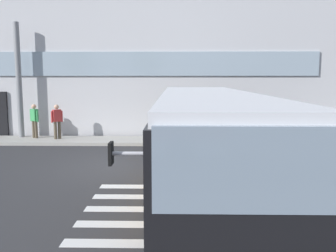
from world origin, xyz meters
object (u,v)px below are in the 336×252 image
at_px(entry_support_column, 19,81).
at_px(passenger_by_doorway, 57,120).
at_px(bus_main_foreground, 207,141).
at_px(passenger_near_column, 34,119).

height_order(entry_support_column, passenger_by_doorway, entry_support_column).
distance_m(entry_support_column, passenger_by_doorway, 2.80).
distance_m(entry_support_column, bus_main_foreground, 11.78).
height_order(bus_main_foreground, passenger_by_doorway, bus_main_foreground).
xyz_separation_m(bus_main_foreground, passenger_by_doorway, (-6.63, 7.32, -0.26)).
relative_size(entry_support_column, passenger_by_doorway, 3.37).
height_order(bus_main_foreground, passenger_near_column, bus_main_foreground).
bearing_deg(entry_support_column, passenger_near_column, -20.23).
bearing_deg(passenger_by_doorway, passenger_near_column, 168.55).
bearing_deg(bus_main_foreground, passenger_by_doorway, 132.16).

